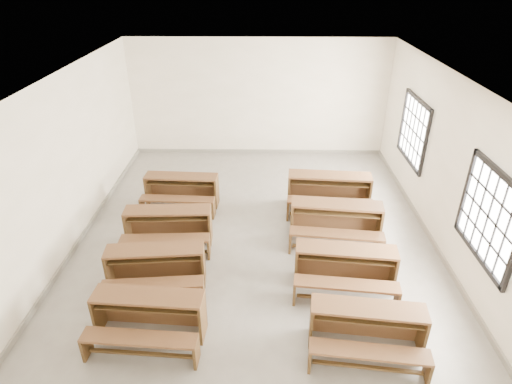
{
  "coord_description": "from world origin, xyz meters",
  "views": [
    {
      "loc": [
        0.12,
        -7.2,
        4.9
      ],
      "look_at": [
        0.0,
        0.0,
        1.0
      ],
      "focal_mm": 30.0,
      "sensor_mm": 36.0,
      "label": 1
    }
  ],
  "objects_px": {
    "desk_set_5": "(345,265)",
    "desk_set_4": "(367,326)",
    "desk_set_1": "(156,265)",
    "desk_set_0": "(148,314)",
    "desk_set_2": "(168,224)",
    "desk_set_7": "(329,190)",
    "desk_set_6": "(336,219)",
    "desk_set_3": "(181,189)"
  },
  "relations": [
    {
      "from": "desk_set_5",
      "to": "desk_set_4",
      "type": "bearing_deg",
      "value": -80.05
    },
    {
      "from": "desk_set_1",
      "to": "desk_set_4",
      "type": "distance_m",
      "value": 3.5
    },
    {
      "from": "desk_set_0",
      "to": "desk_set_2",
      "type": "relative_size",
      "value": 0.98
    },
    {
      "from": "desk_set_4",
      "to": "desk_set_5",
      "type": "distance_m",
      "value": 1.33
    },
    {
      "from": "desk_set_4",
      "to": "desk_set_7",
      "type": "xyz_separation_m",
      "value": [
        -0.01,
        3.94,
        0.06
      ]
    },
    {
      "from": "desk_set_2",
      "to": "desk_set_6",
      "type": "bearing_deg",
      "value": 0.65
    },
    {
      "from": "desk_set_1",
      "to": "desk_set_2",
      "type": "distance_m",
      "value": 1.25
    },
    {
      "from": "desk_set_4",
      "to": "desk_set_0",
      "type": "bearing_deg",
      "value": -176.73
    },
    {
      "from": "desk_set_6",
      "to": "desk_set_1",
      "type": "bearing_deg",
      "value": -149.49
    },
    {
      "from": "desk_set_1",
      "to": "desk_set_2",
      "type": "xyz_separation_m",
      "value": [
        -0.04,
        1.25,
        0.01
      ]
    },
    {
      "from": "desk_set_3",
      "to": "desk_set_4",
      "type": "height_order",
      "value": "desk_set_3"
    },
    {
      "from": "desk_set_2",
      "to": "desk_set_4",
      "type": "distance_m",
      "value": 4.15
    },
    {
      "from": "desk_set_7",
      "to": "desk_set_4",
      "type": "bearing_deg",
      "value": -85.23
    },
    {
      "from": "desk_set_4",
      "to": "desk_set_7",
      "type": "relative_size",
      "value": 0.89
    },
    {
      "from": "desk_set_5",
      "to": "desk_set_6",
      "type": "height_order",
      "value": "desk_set_6"
    },
    {
      "from": "desk_set_1",
      "to": "desk_set_5",
      "type": "xyz_separation_m",
      "value": [
        3.16,
        0.04,
        0.01
      ]
    },
    {
      "from": "desk_set_6",
      "to": "desk_set_7",
      "type": "bearing_deg",
      "value": 95.15
    },
    {
      "from": "desk_set_1",
      "to": "desk_set_4",
      "type": "height_order",
      "value": "desk_set_1"
    },
    {
      "from": "desk_set_2",
      "to": "desk_set_7",
      "type": "xyz_separation_m",
      "value": [
        3.28,
        1.4,
        0.04
      ]
    },
    {
      "from": "desk_set_3",
      "to": "desk_set_5",
      "type": "distance_m",
      "value": 4.18
    },
    {
      "from": "desk_set_4",
      "to": "desk_set_2",
      "type": "bearing_deg",
      "value": 148.96
    },
    {
      "from": "desk_set_1",
      "to": "desk_set_7",
      "type": "distance_m",
      "value": 4.19
    },
    {
      "from": "desk_set_5",
      "to": "desk_set_6",
      "type": "bearing_deg",
      "value": 93.92
    },
    {
      "from": "desk_set_1",
      "to": "desk_set_6",
      "type": "xyz_separation_m",
      "value": [
        3.21,
        1.44,
        0.04
      ]
    },
    {
      "from": "desk_set_0",
      "to": "desk_set_3",
      "type": "relative_size",
      "value": 1.0
    },
    {
      "from": "desk_set_1",
      "to": "desk_set_4",
      "type": "relative_size",
      "value": 1.01
    },
    {
      "from": "desk_set_0",
      "to": "desk_set_6",
      "type": "distance_m",
      "value": 3.99
    },
    {
      "from": "desk_set_1",
      "to": "desk_set_7",
      "type": "height_order",
      "value": "desk_set_7"
    },
    {
      "from": "desk_set_6",
      "to": "desk_set_7",
      "type": "xyz_separation_m",
      "value": [
        0.02,
        1.21,
        0.01
      ]
    },
    {
      "from": "desk_set_1",
      "to": "desk_set_3",
      "type": "height_order",
      "value": "desk_set_1"
    },
    {
      "from": "desk_set_3",
      "to": "desk_set_5",
      "type": "relative_size",
      "value": 0.95
    },
    {
      "from": "desk_set_4",
      "to": "desk_set_3",
      "type": "bearing_deg",
      "value": 135.87
    },
    {
      "from": "desk_set_4",
      "to": "desk_set_6",
      "type": "relative_size",
      "value": 0.9
    },
    {
      "from": "desk_set_0",
      "to": "desk_set_7",
      "type": "distance_m",
      "value": 4.87
    },
    {
      "from": "desk_set_1",
      "to": "desk_set_3",
      "type": "bearing_deg",
      "value": 85.5
    },
    {
      "from": "desk_set_3",
      "to": "desk_set_0",
      "type": "bearing_deg",
      "value": -84.26
    },
    {
      "from": "desk_set_0",
      "to": "desk_set_3",
      "type": "distance_m",
      "value": 3.84
    },
    {
      "from": "desk_set_4",
      "to": "desk_set_5",
      "type": "height_order",
      "value": "desk_set_5"
    },
    {
      "from": "desk_set_0",
      "to": "desk_set_1",
      "type": "distance_m",
      "value": 1.11
    },
    {
      "from": "desk_set_1",
      "to": "desk_set_6",
      "type": "relative_size",
      "value": 0.92
    },
    {
      "from": "desk_set_2",
      "to": "desk_set_3",
      "type": "xyz_separation_m",
      "value": [
        0.0,
        1.48,
        -0.01
      ]
    },
    {
      "from": "desk_set_1",
      "to": "desk_set_2",
      "type": "height_order",
      "value": "desk_set_2"
    }
  ]
}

